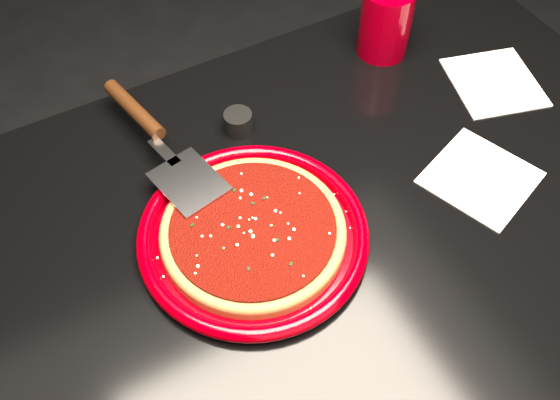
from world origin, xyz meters
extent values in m
cube|color=black|center=(0.00, 0.00, -0.01)|extent=(4.00, 4.00, 0.01)
cube|color=black|center=(0.00, 0.00, 0.38)|extent=(1.20, 0.80, 0.75)
cylinder|color=#830006|center=(-0.11, 0.02, 0.76)|extent=(0.39, 0.39, 0.02)
cylinder|color=brown|center=(-0.11, 0.02, 0.77)|extent=(0.31, 0.31, 0.01)
torus|color=brown|center=(-0.11, 0.02, 0.77)|extent=(0.31, 0.31, 0.02)
cylinder|color=#5F0F08|center=(-0.11, 0.02, 0.78)|extent=(0.28, 0.28, 0.01)
cylinder|color=#92000E|center=(0.28, 0.27, 0.81)|extent=(0.10, 0.10, 0.13)
cube|color=silver|center=(0.24, -0.05, 0.75)|extent=(0.19, 0.19, 0.00)
cube|color=silver|center=(0.40, 0.11, 0.75)|extent=(0.18, 0.19, 0.00)
cylinder|color=black|center=(-0.04, 0.22, 0.77)|extent=(0.06, 0.06, 0.04)
camera|label=1|loc=(-0.32, -0.43, 1.50)|focal=40.00mm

